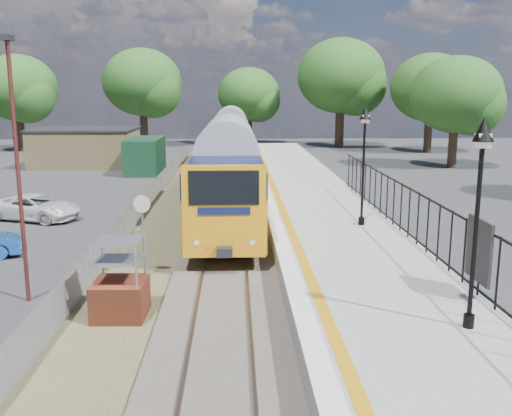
{
  "coord_description": "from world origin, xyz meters",
  "views": [
    {
      "loc": [
        0.37,
        -15.65,
        5.99
      ],
      "look_at": [
        1.09,
        4.03,
        2.0
      ],
      "focal_mm": 40.0,
      "sensor_mm": 36.0,
      "label": 1
    }
  ],
  "objects_px": {
    "victorian_lamp_south": "(480,175)",
    "brick_plinth": "(119,281)",
    "victorian_lamp_north": "(364,138)",
    "train": "(230,148)",
    "car_white": "(35,207)",
    "carpark_lamp": "(17,156)",
    "speed_sign": "(143,223)"
  },
  "relations": [
    {
      "from": "victorian_lamp_south",
      "to": "brick_plinth",
      "type": "relative_size",
      "value": 2.07
    },
    {
      "from": "victorian_lamp_north",
      "to": "brick_plinth",
      "type": "xyz_separation_m",
      "value": [
        -8.05,
        -7.02,
        -3.23
      ]
    },
    {
      "from": "victorian_lamp_north",
      "to": "train",
      "type": "height_order",
      "value": "victorian_lamp_north"
    },
    {
      "from": "victorian_lamp_north",
      "to": "train",
      "type": "distance_m",
      "value": 17.6
    },
    {
      "from": "train",
      "to": "car_white",
      "type": "xyz_separation_m",
      "value": [
        -9.22,
        -11.27,
        -1.73
      ]
    },
    {
      "from": "carpark_lamp",
      "to": "car_white",
      "type": "relative_size",
      "value": 1.71
    },
    {
      "from": "speed_sign",
      "to": "car_white",
      "type": "height_order",
      "value": "speed_sign"
    },
    {
      "from": "brick_plinth",
      "to": "carpark_lamp",
      "type": "xyz_separation_m",
      "value": [
        -2.98,
        1.46,
        3.19
      ]
    },
    {
      "from": "train",
      "to": "carpark_lamp",
      "type": "distance_m",
      "value": 23.04
    },
    {
      "from": "victorian_lamp_south",
      "to": "train",
      "type": "xyz_separation_m",
      "value": [
        -5.5,
        26.66,
        -1.96
      ]
    },
    {
      "from": "victorian_lamp_north",
      "to": "speed_sign",
      "type": "bearing_deg",
      "value": -154.44
    },
    {
      "from": "train",
      "to": "car_white",
      "type": "height_order",
      "value": "train"
    },
    {
      "from": "car_white",
      "to": "brick_plinth",
      "type": "bearing_deg",
      "value": -132.63
    },
    {
      "from": "train",
      "to": "carpark_lamp",
      "type": "bearing_deg",
      "value": -104.45
    },
    {
      "from": "train",
      "to": "car_white",
      "type": "distance_m",
      "value": 14.66
    },
    {
      "from": "speed_sign",
      "to": "carpark_lamp",
      "type": "distance_m",
      "value": 4.29
    },
    {
      "from": "victorian_lamp_south",
      "to": "victorian_lamp_north",
      "type": "distance_m",
      "value": 10.0
    },
    {
      "from": "victorian_lamp_south",
      "to": "train",
      "type": "relative_size",
      "value": 0.11
    },
    {
      "from": "train",
      "to": "brick_plinth",
      "type": "relative_size",
      "value": 18.35
    },
    {
      "from": "train",
      "to": "victorian_lamp_south",
      "type": "bearing_deg",
      "value": -78.35
    },
    {
      "from": "victorian_lamp_south",
      "to": "victorian_lamp_north",
      "type": "bearing_deg",
      "value": 91.15
    },
    {
      "from": "victorian_lamp_south",
      "to": "speed_sign",
      "type": "distance_m",
      "value": 10.49
    },
    {
      "from": "train",
      "to": "speed_sign",
      "type": "height_order",
      "value": "train"
    },
    {
      "from": "speed_sign",
      "to": "victorian_lamp_south",
      "type": "bearing_deg",
      "value": -21.91
    },
    {
      "from": "train",
      "to": "victorian_lamp_north",
      "type": "bearing_deg",
      "value": -72.36
    },
    {
      "from": "train",
      "to": "brick_plinth",
      "type": "height_order",
      "value": "train"
    },
    {
      "from": "brick_plinth",
      "to": "car_white",
      "type": "height_order",
      "value": "brick_plinth"
    },
    {
      "from": "victorian_lamp_south",
      "to": "carpark_lamp",
      "type": "relative_size",
      "value": 0.61
    },
    {
      "from": "brick_plinth",
      "to": "car_white",
      "type": "relative_size",
      "value": 0.51
    },
    {
      "from": "victorian_lamp_north",
      "to": "carpark_lamp",
      "type": "bearing_deg",
      "value": -153.22
    },
    {
      "from": "car_white",
      "to": "victorian_lamp_south",
      "type": "bearing_deg",
      "value": -116.45
    },
    {
      "from": "carpark_lamp",
      "to": "car_white",
      "type": "distance_m",
      "value": 12.07
    }
  ]
}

